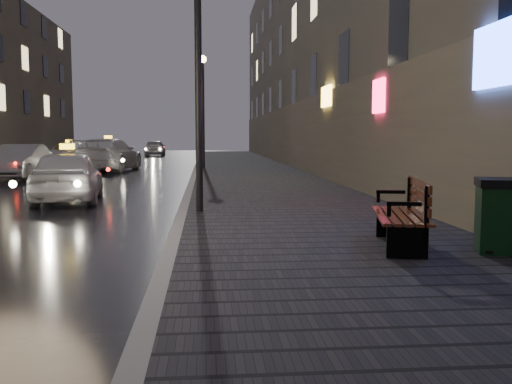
# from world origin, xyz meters

# --- Properties ---
(sidewalk) EXTENTS (4.60, 58.00, 0.15)m
(sidewalk) POSITION_xyz_m (3.90, 21.00, 0.07)
(sidewalk) COLOR black
(sidewalk) RESTS_ON ground
(curb) EXTENTS (0.20, 58.00, 0.15)m
(curb) POSITION_xyz_m (1.50, 21.00, 0.07)
(curb) COLOR slate
(curb) RESTS_ON ground
(building_near) EXTENTS (1.80, 50.00, 13.00)m
(building_near) POSITION_xyz_m (7.10, 25.00, 6.50)
(building_near) COLOR #605B54
(building_near) RESTS_ON ground
(lamp_near) EXTENTS (0.36, 0.36, 5.28)m
(lamp_near) POSITION_xyz_m (1.85, 6.00, 3.49)
(lamp_near) COLOR black
(lamp_near) RESTS_ON sidewalk
(lamp_far) EXTENTS (0.36, 0.36, 5.28)m
(lamp_far) POSITION_xyz_m (1.85, 22.00, 3.49)
(lamp_far) COLOR black
(lamp_far) RESTS_ON sidewalk
(bench) EXTENTS (0.98, 1.89, 0.92)m
(bench) POSITION_xyz_m (4.68, 2.03, 0.61)
(bench) COLOR black
(bench) RESTS_ON sidewalk
(trash_bin) EXTENTS (0.79, 0.79, 0.96)m
(trash_bin) POSITION_xyz_m (5.80, 1.60, 0.64)
(trash_bin) COLOR black
(trash_bin) RESTS_ON sidewalk
(taxi_near) EXTENTS (2.03, 4.04, 1.32)m
(taxi_near) POSITION_xyz_m (-1.48, 9.21, 0.66)
(taxi_near) COLOR silver
(taxi_near) RESTS_ON ground
(car_left_mid) EXTENTS (1.44, 4.04, 1.33)m
(car_left_mid) POSITION_xyz_m (-5.16, 17.21, 0.66)
(car_left_mid) COLOR gray
(car_left_mid) RESTS_ON ground
(taxi_mid) EXTENTS (2.77, 5.51, 1.53)m
(taxi_mid) POSITION_xyz_m (-2.60, 21.96, 0.77)
(taxi_mid) COLOR silver
(taxi_mid) RESTS_ON ground
(taxi_far) EXTENTS (2.40, 4.75, 1.29)m
(taxi_far) POSITION_xyz_m (-5.74, 27.64, 0.64)
(taxi_far) COLOR silver
(taxi_far) RESTS_ON ground
(car_far) EXTENTS (1.69, 3.96, 1.33)m
(car_far) POSITION_xyz_m (-2.19, 41.88, 0.67)
(car_far) COLOR #95949B
(car_far) RESTS_ON ground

